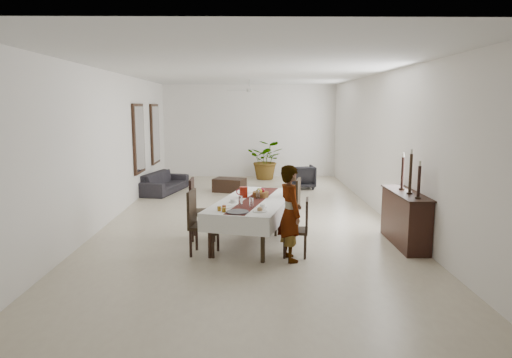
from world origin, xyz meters
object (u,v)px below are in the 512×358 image
(red_pitcher, at_px, (244,192))
(woman, at_px, (290,213))
(sideboard_body, at_px, (405,219))
(dining_table_top, at_px, (254,202))
(sofa, at_px, (164,182))

(red_pitcher, xyz_separation_m, woman, (0.76, -1.32, -0.09))
(red_pitcher, height_order, sideboard_body, red_pitcher)
(woman, bearing_deg, dining_table_top, 11.42)
(red_pitcher, relative_size, woman, 0.13)
(woman, distance_m, sofa, 6.73)
(dining_table_top, height_order, sofa, dining_table_top)
(woman, bearing_deg, red_pitcher, 14.60)
(dining_table_top, distance_m, sideboard_body, 2.71)
(sideboard_body, bearing_deg, woman, -159.09)
(woman, height_order, sideboard_body, woman)
(dining_table_top, xyz_separation_m, woman, (0.56, -1.10, 0.04))
(red_pitcher, distance_m, sofa, 5.23)
(red_pitcher, xyz_separation_m, sofa, (-2.37, 4.62, -0.58))
(dining_table_top, distance_m, sofa, 5.49)
(dining_table_top, relative_size, red_pitcher, 12.00)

